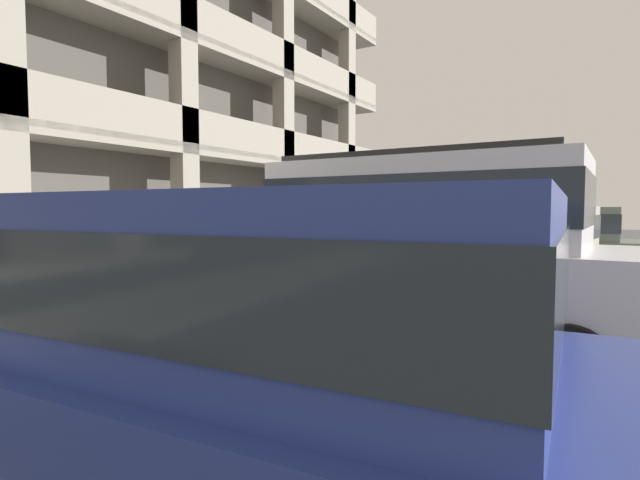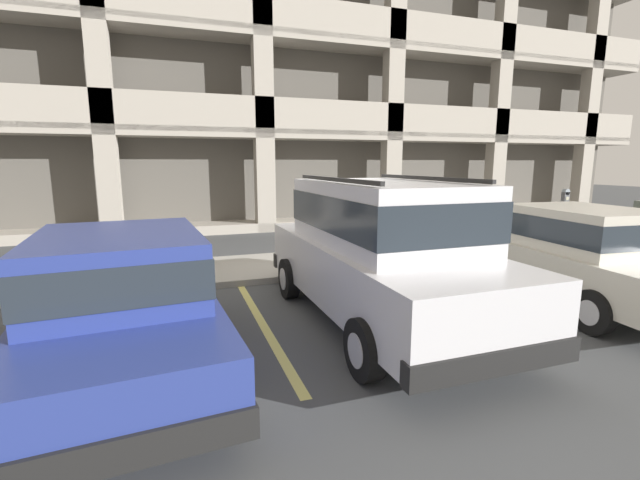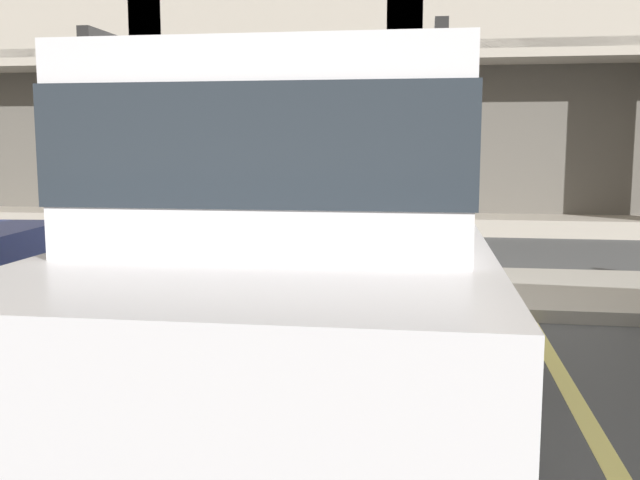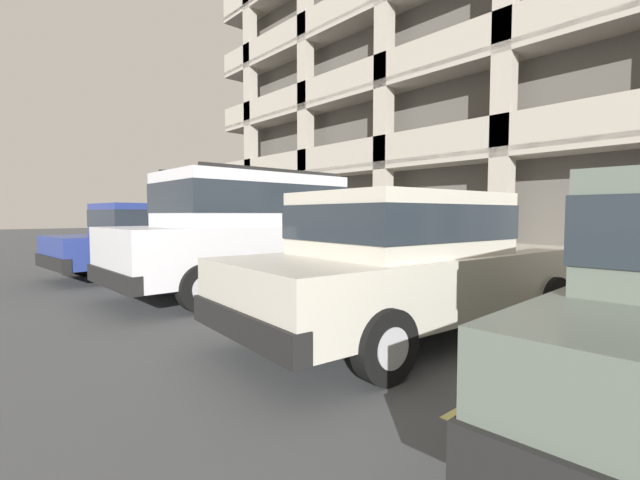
% 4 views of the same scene
% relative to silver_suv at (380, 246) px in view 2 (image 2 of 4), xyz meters
% --- Properties ---
extents(ground_plane, '(80.00, 80.00, 0.10)m').
position_rel_silver_suv_xyz_m(ground_plane, '(0.00, 2.17, -1.14)').
color(ground_plane, '#444749').
extents(sidewalk, '(40.00, 2.20, 0.12)m').
position_rel_silver_suv_xyz_m(sidewalk, '(0.00, 3.47, -1.03)').
color(sidewalk, '#9E9B93').
rests_on(sidewalk, ground_plane).
extents(parking_stall_lines, '(12.76, 4.80, 0.01)m').
position_rel_silver_suv_xyz_m(parking_stall_lines, '(1.59, 0.77, -1.08)').
color(parking_stall_lines, '#DBD16B').
rests_on(parking_stall_lines, ground_plane).
extents(silver_suv, '(2.05, 4.79, 2.03)m').
position_rel_silver_suv_xyz_m(silver_suv, '(0.00, 0.00, 0.00)').
color(silver_suv, silver).
rests_on(silver_suv, ground_plane).
extents(red_sedan, '(2.08, 4.60, 1.54)m').
position_rel_silver_suv_xyz_m(red_sedan, '(-3.21, -0.43, -0.27)').
color(red_sedan, navy).
rests_on(red_sedan, ground_plane).
extents(dark_hatchback, '(2.09, 4.61, 1.54)m').
position_rel_silver_suv_xyz_m(dark_hatchback, '(3.37, -0.15, -0.27)').
color(dark_hatchback, beige).
rests_on(dark_hatchback, ground_plane).
extents(parking_meter_near, '(0.35, 0.12, 1.50)m').
position_rel_silver_suv_xyz_m(parking_meter_near, '(-0.19, 2.52, 0.15)').
color(parking_meter_near, '#595B60').
rests_on(parking_meter_near, sidewalk).
extents(parking_meter_far, '(0.15, 0.12, 1.50)m').
position_rel_silver_suv_xyz_m(parking_meter_far, '(6.13, 2.48, 0.02)').
color(parking_meter_far, '#595B60').
rests_on(parking_meter_far, sidewalk).
extents(parking_garage, '(32.00, 10.00, 16.25)m').
position_rel_silver_suv_xyz_m(parking_garage, '(0.20, 13.78, 6.45)').
color(parking_garage, '#5C5851').
rests_on(parking_garage, ground_plane).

